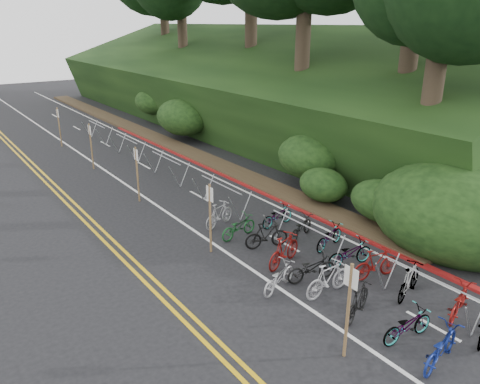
{
  "coord_description": "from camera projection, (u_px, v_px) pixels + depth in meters",
  "views": [
    {
      "loc": [
        -7.07,
        -7.48,
        7.56
      ],
      "look_at": [
        2.89,
        6.46,
        1.3
      ],
      "focal_mm": 35.0,
      "sensor_mm": 36.0,
      "label": 1
    }
  ],
  "objects": [
    {
      "name": "signposts_rest",
      "position": [
        112.0,
        156.0,
        22.71
      ],
      "size": [
        0.08,
        18.4,
        2.5
      ],
      "color": "brown",
      "rests_on": "ground"
    },
    {
      "name": "bike_valet",
      "position": [
        338.0,
        264.0,
        14.54
      ],
      "size": [
        3.35,
        11.56,
        1.09
      ],
      "color": "navy",
      "rests_on": "ground"
    },
    {
      "name": "signpost_near",
      "position": [
        349.0,
        305.0,
        10.75
      ],
      "size": [
        0.08,
        0.4,
        2.49
      ],
      "color": "brown",
      "rests_on": "ground"
    },
    {
      "name": "red_curb",
      "position": [
        222.0,
        174.0,
        24.44
      ],
      "size": [
        0.25,
        28.0,
        0.1
      ],
      "primitive_type": "cube",
      "color": "maroon",
      "rests_on": "ground"
    },
    {
      "name": "bike_front",
      "position": [
        279.0,
        277.0,
        13.88
      ],
      "size": [
        1.03,
        1.69,
        0.84
      ],
      "primitive_type": "imported",
      "rotation": [
        0.0,
        0.0,
        1.89
      ],
      "color": "#9E9EA3",
      "rests_on": "ground"
    },
    {
      "name": "embankment",
      "position": [
        253.0,
        97.0,
        32.92
      ],
      "size": [
        14.3,
        48.14,
        9.11
      ],
      "color": "black",
      "rests_on": "ground"
    },
    {
      "name": "bike_rack_front",
      "position": [
        428.0,
        286.0,
        12.7
      ],
      "size": [
        1.1,
        2.9,
        1.09
      ],
      "color": "#979AA1",
      "rests_on": "ground"
    },
    {
      "name": "ground",
      "position": [
        294.0,
        330.0,
        12.17
      ],
      "size": [
        120.0,
        120.0,
        0.0
      ],
      "primitive_type": "plane",
      "color": "black",
      "rests_on": "ground"
    },
    {
      "name": "road_markings",
      "position": [
        149.0,
        207.0,
        20.23
      ],
      "size": [
        7.47,
        80.0,
        0.01
      ],
      "color": "gold",
      "rests_on": "ground"
    },
    {
      "name": "bike_racks_rest",
      "position": [
        166.0,
        164.0,
        23.45
      ],
      "size": [
        1.14,
        23.0,
        1.17
      ],
      "color": "#979AA1",
      "rests_on": "ground"
    }
  ]
}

